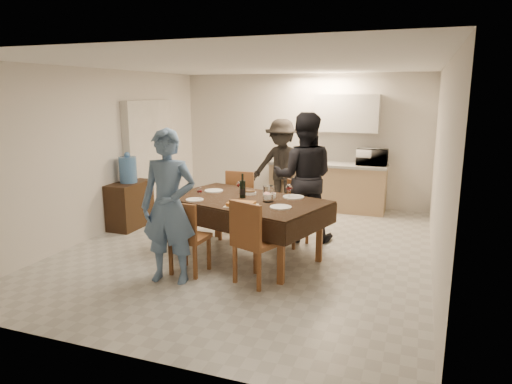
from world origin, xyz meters
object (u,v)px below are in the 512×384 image
(wine_bottle, at_px, (243,186))
(person_near, at_px, (169,207))
(dining_table, at_px, (245,202))
(water_jug, at_px, (128,170))
(water_pitcher, at_px, (268,194))
(person_kitchen, at_px, (281,166))
(person_far, at_px, (304,177))
(microwave, at_px, (372,157))
(console, at_px, (130,205))
(savoury_tart, at_px, (241,204))

(wine_bottle, relative_size, person_near, 0.18)
(dining_table, xyz_separation_m, person_near, (-0.55, -1.05, 0.13))
(dining_table, xyz_separation_m, water_jug, (-2.35, 0.69, 0.19))
(water_pitcher, bearing_deg, person_kitchen, 103.08)
(water_pitcher, distance_m, person_far, 1.12)
(water_pitcher, height_order, person_far, person_far)
(microwave, xyz_separation_m, person_near, (-1.90, -4.10, -0.14))
(wine_bottle, relative_size, person_kitchen, 0.19)
(water_jug, distance_m, water_pitcher, 2.80)
(dining_table, height_order, water_jug, water_jug)
(dining_table, distance_m, water_jug, 2.45)
(dining_table, height_order, person_far, person_far)
(water_jug, bearing_deg, person_far, 7.05)
(person_near, bearing_deg, wine_bottle, 57.15)
(wine_bottle, bearing_deg, water_pitcher, -14.04)
(person_near, bearing_deg, person_far, 53.95)
(person_far, height_order, person_kitchen, person_far)
(console, bearing_deg, microwave, 32.54)
(console, xyz_separation_m, savoury_tart, (2.45, -1.07, 0.47))
(console, distance_m, water_jug, 0.60)
(dining_table, height_order, microwave, microwave)
(savoury_tart, height_order, person_far, person_far)
(dining_table, height_order, person_kitchen, person_kitchen)
(dining_table, distance_m, person_far, 1.20)
(water_pitcher, bearing_deg, person_near, -131.99)
(dining_table, bearing_deg, savoury_tart, -58.46)
(water_pitcher, height_order, person_near, person_near)
(console, bearing_deg, person_far, 7.05)
(console, height_order, water_pitcher, water_pitcher)
(dining_table, xyz_separation_m, water_pitcher, (0.35, -0.05, 0.15))
(wine_bottle, xyz_separation_m, water_pitcher, (0.40, -0.10, -0.06))
(wine_bottle, height_order, person_far, person_far)
(console, relative_size, water_jug, 1.94)
(dining_table, relative_size, person_far, 1.22)
(person_near, bearing_deg, microwave, 56.70)
(water_jug, distance_m, wine_bottle, 2.38)
(microwave, xyz_separation_m, person_far, (-0.80, -2.00, -0.09))
(microwave, distance_m, person_near, 4.53)
(console, bearing_deg, person_kitchen, 42.57)
(savoury_tart, bearing_deg, person_far, 72.53)
(person_near, bearing_deg, savoury_tart, 37.46)
(person_far, bearing_deg, water_jug, -4.55)
(person_far, bearing_deg, wine_bottle, 47.43)
(water_jug, relative_size, microwave, 0.78)
(person_far, bearing_deg, person_near, 50.75)
(water_jug, bearing_deg, person_kitchen, 42.57)
(water_pitcher, distance_m, savoury_tart, 0.42)
(savoury_tart, distance_m, person_far, 1.50)
(microwave, relative_size, person_near, 0.30)
(dining_table, bearing_deg, person_near, -100.85)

